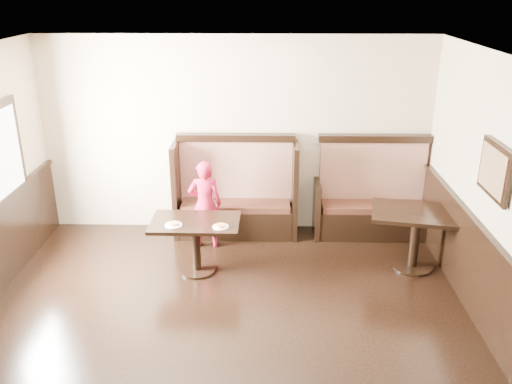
{
  "coord_description": "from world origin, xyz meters",
  "views": [
    {
      "loc": [
        0.44,
        -3.93,
        3.46
      ],
      "look_at": [
        0.31,
        2.35,
        1.0
      ],
      "focal_mm": 38.0,
      "sensor_mm": 36.0,
      "label": 1
    }
  ],
  "objects_px": {
    "booth_neighbor": "(371,203)",
    "table_main": "(196,233)",
    "child": "(205,205)",
    "booth_main": "(236,198)",
    "table_neighbor": "(416,226)"
  },
  "relations": [
    {
      "from": "booth_neighbor",
      "to": "table_main",
      "type": "bearing_deg",
      "value": -154.07
    },
    {
      "from": "table_main",
      "to": "child",
      "type": "bearing_deg",
      "value": 86.83
    },
    {
      "from": "booth_main",
      "to": "booth_neighbor",
      "type": "xyz_separation_m",
      "value": [
        1.95,
        -0.0,
        -0.05
      ]
    },
    {
      "from": "table_neighbor",
      "to": "table_main",
      "type": "bearing_deg",
      "value": -166.23
    },
    {
      "from": "booth_neighbor",
      "to": "child",
      "type": "xyz_separation_m",
      "value": [
        -2.34,
        -0.46,
        0.14
      ]
    },
    {
      "from": "booth_main",
      "to": "table_neighbor",
      "type": "xyz_separation_m",
      "value": [
        2.33,
        -1.01,
        0.06
      ]
    },
    {
      "from": "booth_neighbor",
      "to": "table_main",
      "type": "distance_m",
      "value": 2.66
    },
    {
      "from": "booth_main",
      "to": "child",
      "type": "bearing_deg",
      "value": -130.27
    },
    {
      "from": "booth_neighbor",
      "to": "table_main",
      "type": "xyz_separation_m",
      "value": [
        -2.39,
        -1.16,
        0.05
      ]
    },
    {
      "from": "booth_main",
      "to": "booth_neighbor",
      "type": "relative_size",
      "value": 1.06
    },
    {
      "from": "booth_main",
      "to": "child",
      "type": "relative_size",
      "value": 1.41
    },
    {
      "from": "booth_main",
      "to": "child",
      "type": "xyz_separation_m",
      "value": [
        -0.39,
        -0.46,
        0.09
      ]
    },
    {
      "from": "booth_neighbor",
      "to": "table_neighbor",
      "type": "bearing_deg",
      "value": -69.6
    },
    {
      "from": "table_main",
      "to": "booth_main",
      "type": "bearing_deg",
      "value": 69.88
    },
    {
      "from": "table_main",
      "to": "child",
      "type": "height_order",
      "value": "child"
    }
  ]
}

